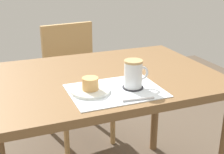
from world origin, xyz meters
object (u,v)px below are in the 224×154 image
dining_table (102,91)px  wooden_chair (75,77)px  pastry (90,84)px  coffee_mug (134,74)px  pastry_plate (90,91)px

dining_table → wooden_chair: wooden_chair is taller
pastry → coffee_mug: size_ratio=0.57×
pastry_plate → dining_table: bearing=58.4°
wooden_chair → pastry_plate: (-0.17, -0.92, 0.29)m
dining_table → pastry: bearing=-121.6°
pastry → dining_table: bearing=58.4°
dining_table → wooden_chair: bearing=85.5°
wooden_chair → pastry: size_ratio=12.33×
pastry → coffee_mug: 0.19m
wooden_chair → coffee_mug: 1.01m
dining_table → coffee_mug: bearing=-71.3°
coffee_mug → dining_table: bearing=108.7°
wooden_chair → pastry: wooden_chair is taller
dining_table → wooden_chair: size_ratio=1.34×
pastry_plate → pastry: size_ratio=2.43×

